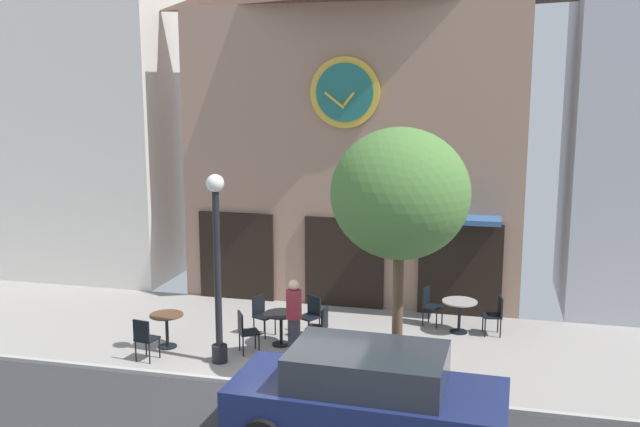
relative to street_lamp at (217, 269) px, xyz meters
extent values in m
cube|color=gray|center=(1.82, 1.66, -1.99)|extent=(26.19, 5.21, 0.05)
cube|color=#A8A5A0|center=(1.82, -0.93, -1.93)|extent=(26.19, 0.12, 0.08)
cube|color=#9E7A66|center=(1.70, 5.45, 1.79)|extent=(8.63, 2.37, 7.51)
cylinder|color=gold|center=(1.70, 4.20, 3.42)|extent=(1.72, 0.10, 1.72)
cylinder|color=#1E6660|center=(1.70, 4.14, 3.42)|extent=(1.41, 0.04, 1.41)
cube|color=gold|center=(1.83, 4.10, 3.27)|extent=(0.29, 0.03, 0.34)
cube|color=gold|center=(1.47, 4.10, 3.23)|extent=(0.51, 0.03, 0.42)
cube|color=black|center=(-1.17, 4.22, -0.82)|extent=(2.01, 0.10, 2.30)
cube|color=black|center=(1.70, 4.22, -0.82)|extent=(2.01, 0.10, 2.30)
cube|color=black|center=(4.58, 4.22, -0.82)|extent=(2.01, 0.10, 2.30)
cube|color=#33568C|center=(4.12, 3.91, 0.48)|extent=(2.76, 0.90, 0.12)
cube|color=silver|center=(-6.61, 6.16, 3.74)|extent=(5.88, 3.80, 11.42)
cylinder|color=black|center=(0.00, 0.00, -1.79)|extent=(0.32, 0.32, 0.36)
cylinder|color=black|center=(0.00, 0.00, -0.21)|extent=(0.14, 0.14, 3.51)
sphere|color=white|center=(0.00, 0.00, 1.72)|extent=(0.36, 0.36, 0.36)
cylinder|color=brown|center=(3.66, -0.27, -0.58)|extent=(0.20, 0.20, 2.77)
ellipsoid|color=#4C7A38|center=(3.66, -0.27, 1.69)|extent=(2.52, 2.27, 2.40)
cylinder|color=black|center=(-1.41, 0.52, -1.61)|extent=(0.07, 0.07, 0.72)
cylinder|color=black|center=(-1.41, 0.52, -1.95)|extent=(0.40, 0.40, 0.03)
cylinder|color=brown|center=(-1.41, 0.52, -1.25)|extent=(0.72, 0.72, 0.03)
cylinder|color=black|center=(0.94, 1.23, -1.61)|extent=(0.07, 0.07, 0.70)
cylinder|color=black|center=(0.94, 1.23, -1.95)|extent=(0.40, 0.40, 0.03)
cylinder|color=black|center=(0.94, 1.23, -1.26)|extent=(0.75, 0.75, 0.03)
cylinder|color=black|center=(4.66, 2.95, -1.60)|extent=(0.07, 0.07, 0.73)
cylinder|color=black|center=(4.66, 2.95, -1.95)|extent=(0.40, 0.40, 0.03)
cylinder|color=gray|center=(4.66, 2.95, -1.24)|extent=(0.79, 0.79, 0.03)
cube|color=black|center=(0.42, 0.63, -1.52)|extent=(0.55, 0.55, 0.04)
cube|color=black|center=(0.27, 0.53, -1.29)|extent=(0.24, 0.34, 0.45)
cylinder|color=black|center=(0.65, 0.58, -1.74)|extent=(0.03, 0.03, 0.45)
cylinder|color=black|center=(0.47, 0.86, -1.74)|extent=(0.03, 0.03, 0.45)
cylinder|color=black|center=(0.36, 0.40, -1.74)|extent=(0.03, 0.03, 0.45)
cylinder|color=black|center=(0.18, 0.68, -1.74)|extent=(0.03, 0.03, 0.45)
cube|color=black|center=(4.03, 3.29, -1.52)|extent=(0.50, 0.50, 0.04)
cube|color=black|center=(3.86, 3.35, -1.29)|extent=(0.15, 0.37, 0.45)
cylinder|color=black|center=(4.14, 3.08, -1.74)|extent=(0.03, 0.03, 0.45)
cylinder|color=black|center=(4.24, 3.40, -1.74)|extent=(0.03, 0.03, 0.45)
cylinder|color=black|center=(3.81, 3.18, -1.74)|extent=(0.03, 0.03, 0.45)
cylinder|color=black|center=(3.92, 3.51, -1.74)|extent=(0.03, 0.03, 0.45)
cube|color=black|center=(1.73, 1.23, -1.52)|extent=(0.43, 0.43, 0.04)
cube|color=black|center=(1.91, 1.21, -1.29)|extent=(0.07, 0.38, 0.45)
cylinder|color=black|center=(1.58, 1.41, -1.74)|extent=(0.03, 0.03, 0.45)
cylinder|color=black|center=(1.55, 1.07, -1.74)|extent=(0.03, 0.03, 0.45)
cylinder|color=black|center=(1.92, 1.38, -1.74)|extent=(0.03, 0.03, 0.45)
cylinder|color=black|center=(1.89, 1.04, -1.74)|extent=(0.03, 0.03, 0.45)
cube|color=black|center=(-1.48, -0.24, -1.52)|extent=(0.46, 0.46, 0.04)
cube|color=black|center=(-1.51, -0.41, -1.29)|extent=(0.38, 0.10, 0.45)
cylinder|color=black|center=(-1.29, -0.10, -1.74)|extent=(0.03, 0.03, 0.45)
cylinder|color=black|center=(-1.62, -0.04, -1.74)|extent=(0.03, 0.03, 0.45)
cylinder|color=black|center=(-1.35, -0.43, -1.74)|extent=(0.03, 0.03, 0.45)
cylinder|color=black|center=(-1.68, -0.37, -1.74)|extent=(0.03, 0.03, 0.45)
cube|color=black|center=(1.39, 1.88, -1.52)|extent=(0.54, 0.54, 0.04)
cube|color=black|center=(1.47, 2.04, -1.29)|extent=(0.35, 0.22, 0.45)
cylinder|color=black|center=(1.16, 1.82, -1.74)|extent=(0.03, 0.03, 0.45)
cylinder|color=black|center=(1.46, 1.65, -1.74)|extent=(0.03, 0.03, 0.45)
cylinder|color=black|center=(1.32, 2.11, -1.74)|extent=(0.03, 0.03, 0.45)
cylinder|color=black|center=(1.62, 1.95, -1.74)|extent=(0.03, 0.03, 0.45)
cube|color=black|center=(5.38, 2.96, -1.52)|extent=(0.46, 0.46, 0.04)
cube|color=black|center=(5.56, 2.99, -1.29)|extent=(0.10, 0.38, 0.45)
cylinder|color=black|center=(5.18, 3.10, -1.74)|extent=(0.03, 0.03, 0.45)
cylinder|color=black|center=(5.24, 2.76, -1.74)|extent=(0.03, 0.03, 0.45)
cylinder|color=black|center=(5.52, 3.15, -1.74)|extent=(0.03, 0.03, 0.45)
cylinder|color=black|center=(5.57, 2.82, -1.74)|extent=(0.03, 0.03, 0.45)
cube|color=black|center=(0.41, 1.70, -1.52)|extent=(0.53, 0.53, 0.04)
cube|color=black|center=(0.24, 1.78, -1.29)|extent=(0.20, 0.36, 0.45)
cylinder|color=black|center=(0.49, 1.48, -1.74)|extent=(0.03, 0.03, 0.45)
cylinder|color=black|center=(0.63, 1.78, -1.74)|extent=(0.03, 0.03, 0.45)
cylinder|color=black|center=(0.18, 1.62, -1.74)|extent=(0.03, 0.03, 0.45)
cylinder|color=black|center=(0.32, 1.93, -1.74)|extent=(0.03, 0.03, 0.45)
cylinder|color=#2D2D38|center=(1.41, 0.59, -1.54)|extent=(0.37, 0.37, 0.85)
cylinder|color=maroon|center=(1.41, 0.59, -0.82)|extent=(0.45, 0.45, 0.60)
sphere|color=tan|center=(1.41, 0.59, -0.41)|extent=(0.22, 0.22, 0.22)
cube|color=navy|center=(3.50, -2.56, -1.37)|extent=(4.36, 1.95, 0.75)
cube|color=#262B33|center=(3.50, -2.56, -0.72)|extent=(2.46, 1.67, 0.60)
cylinder|color=black|center=(4.95, -1.71, -1.65)|extent=(0.65, 0.24, 0.64)
cylinder|color=black|center=(2.11, -1.61, -1.65)|extent=(0.65, 0.24, 0.64)
camera|label=1|loc=(5.27, -12.97, 3.67)|focal=40.24mm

